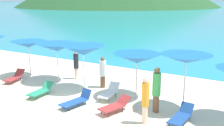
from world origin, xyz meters
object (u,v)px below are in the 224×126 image
at_px(lounge_chair_1, 41,90).
at_px(beachgoer_2, 103,72).
at_px(umbrella_2, 28,44).
at_px(beachgoer_4, 156,89).
at_px(umbrella_6, 186,59).
at_px(umbrella_4, 83,50).
at_px(beachgoer_0, 145,99).
at_px(lounge_chair_0, 15,77).
at_px(lounge_chair_7, 77,100).
at_px(lounge_chair_9, 115,105).
at_px(umbrella_3, 57,47).
at_px(beachgoer_1, 76,64).
at_px(lounge_chair_3, 109,92).
at_px(umbrella_5, 137,58).
at_px(lounge_chair_5, 181,116).

xyz_separation_m(lounge_chair_1, beachgoer_2, (1.88, 2.62, 0.58)).
relative_size(umbrella_2, beachgoer_4, 1.13).
distance_m(umbrella_2, umbrella_6, 9.40).
height_order(umbrella_4, beachgoer_0, umbrella_4).
bearing_deg(beachgoer_4, umbrella_4, -97.22).
xyz_separation_m(umbrella_6, lounge_chair_0, (-9.36, -0.91, -1.92)).
height_order(umbrella_4, beachgoer_4, umbrella_4).
bearing_deg(lounge_chair_0, beachgoer_2, 5.99).
relative_size(lounge_chair_7, lounge_chair_9, 1.01).
bearing_deg(lounge_chair_9, beachgoer_0, 4.11).
bearing_deg(beachgoer_4, lounge_chair_0, -86.39).
xyz_separation_m(umbrella_3, umbrella_6, (7.29, -0.40, 0.24)).
bearing_deg(lounge_chair_0, beachgoer_1, 26.33).
distance_m(umbrella_6, lounge_chair_0, 9.60).
bearing_deg(lounge_chair_3, umbrella_4, 161.69).
bearing_deg(umbrella_3, lounge_chair_1, -68.43).
height_order(lounge_chair_0, lounge_chair_1, lounge_chair_0).
bearing_deg(lounge_chair_1, beachgoer_0, -4.34).
xyz_separation_m(umbrella_5, lounge_chair_1, (-3.99, -2.25, -1.60)).
xyz_separation_m(lounge_chair_0, lounge_chair_7, (5.22, -1.09, -0.01)).
height_order(umbrella_3, beachgoer_4, umbrella_3).
height_order(umbrella_4, umbrella_5, umbrella_4).
xyz_separation_m(lounge_chair_7, beachgoer_4, (3.25, 1.11, 0.76)).
distance_m(lounge_chair_0, lounge_chair_7, 5.33).
bearing_deg(lounge_chair_3, lounge_chair_7, -122.55).
relative_size(lounge_chair_1, beachgoer_1, 0.87).
bearing_deg(umbrella_5, beachgoer_0, -58.32).
xyz_separation_m(umbrella_2, lounge_chair_7, (5.25, -2.30, -1.70)).
bearing_deg(beachgoer_1, umbrella_4, -102.37).
bearing_deg(lounge_chair_1, lounge_chair_7, -4.98).
xyz_separation_m(lounge_chair_1, lounge_chair_5, (6.70, 0.48, 0.02)).
height_order(umbrella_2, lounge_chair_1, umbrella_2).
height_order(umbrella_2, lounge_chair_9, umbrella_2).
distance_m(lounge_chair_7, beachgoer_0, 3.36).
distance_m(umbrella_4, umbrella_5, 2.77).
bearing_deg(umbrella_2, lounge_chair_1, -36.08).
bearing_deg(beachgoer_1, lounge_chair_9, -95.92).
relative_size(umbrella_2, lounge_chair_9, 1.38).
bearing_deg(lounge_chair_5, lounge_chair_0, -177.87).
distance_m(umbrella_4, umbrella_6, 5.11).
height_order(lounge_chair_0, lounge_chair_3, lounge_chair_3).
height_order(lounge_chair_1, beachgoer_4, beachgoer_4).
bearing_deg(lounge_chair_1, lounge_chair_5, 1.86).
height_order(lounge_chair_0, lounge_chair_9, lounge_chair_0).
distance_m(umbrella_6, lounge_chair_7, 4.99).
height_order(umbrella_6, beachgoer_0, umbrella_6).
bearing_deg(umbrella_4, beachgoer_0, -25.25).
relative_size(umbrella_4, beachgoer_0, 1.28).
distance_m(umbrella_6, beachgoer_4, 1.73).
height_order(lounge_chair_0, beachgoer_0, beachgoer_0).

